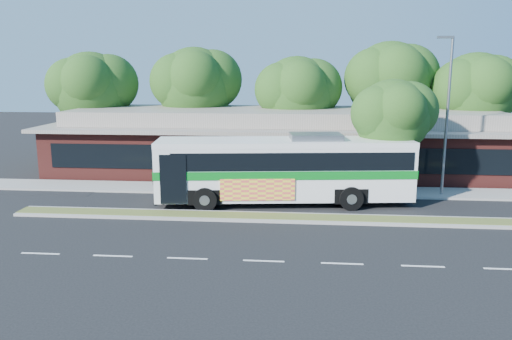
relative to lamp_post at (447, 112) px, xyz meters
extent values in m
plane|color=black|center=(-9.56, -6.00, -4.90)|extent=(120.00, 120.00, 0.00)
cube|color=#485724|center=(-9.56, -5.40, -4.83)|extent=(26.00, 1.10, 0.15)
cube|color=gray|center=(-9.56, 0.40, -4.84)|extent=(44.00, 2.60, 0.12)
cube|color=black|center=(-27.56, 4.00, -4.90)|extent=(14.00, 12.00, 0.01)
cube|color=#5C211C|center=(-9.56, 7.00, -3.30)|extent=(32.00, 10.00, 3.20)
cube|color=gray|center=(-9.56, 7.00, -1.58)|extent=(33.20, 11.20, 0.24)
cube|color=gray|center=(-9.56, 7.00, -0.95)|extent=(30.00, 8.00, 1.00)
cube|color=black|center=(-9.56, 1.97, -3.20)|extent=(30.00, 0.06, 1.60)
cylinder|color=slate|center=(0.04, 0.00, -0.40)|extent=(0.16, 0.16, 9.00)
cube|color=slate|center=(-0.36, 0.00, 4.10)|extent=(0.90, 0.18, 0.14)
cylinder|color=black|center=(-24.56, 9.00, -2.91)|extent=(0.44, 0.44, 3.99)
sphere|color=#1F4216|center=(-24.56, 9.00, 0.83)|extent=(5.80, 5.80, 5.80)
sphere|color=#1F4216|center=(-23.26, 9.43, 1.29)|extent=(4.52, 4.52, 4.52)
cylinder|color=black|center=(-16.56, 10.00, -2.80)|extent=(0.44, 0.44, 4.20)
sphere|color=#1F4216|center=(-16.56, 10.00, 1.10)|extent=(6.00, 6.00, 6.00)
sphere|color=#1F4216|center=(-15.21, 10.45, 1.58)|extent=(4.68, 4.68, 4.68)
cylinder|color=black|center=(-8.56, 9.00, -3.01)|extent=(0.44, 0.44, 3.78)
sphere|color=#1F4216|center=(-8.56, 9.00, 0.56)|extent=(5.60, 5.60, 5.60)
sphere|color=#1F4216|center=(-7.30, 9.42, 1.00)|extent=(4.37, 4.37, 4.37)
cylinder|color=black|center=(-1.56, 10.00, -2.70)|extent=(0.44, 0.44, 4.41)
sphere|color=#1F4216|center=(-1.56, 10.00, 1.37)|extent=(6.20, 6.20, 6.20)
sphere|color=#1F4216|center=(-0.17, 10.46, 1.86)|extent=(4.84, 4.84, 4.84)
cylinder|color=black|center=(4.44, 9.00, -2.97)|extent=(0.44, 0.44, 3.86)
sphere|color=#1F4216|center=(4.44, 9.00, 0.70)|extent=(5.80, 5.80, 5.80)
sphere|color=#1F4216|center=(5.74, 9.43, 1.16)|extent=(4.52, 4.52, 4.52)
cube|color=silver|center=(-9.09, -2.45, -2.94)|extent=(13.94, 4.48, 3.15)
cube|color=black|center=(-8.75, -2.41, -2.31)|extent=(12.86, 4.41, 0.95)
cube|color=silver|center=(-9.09, -2.45, -1.50)|extent=(13.97, 4.50, 0.30)
cube|color=#057019|center=(-9.09, -2.45, -3.03)|extent=(14.02, 4.55, 0.43)
cube|color=black|center=(-15.92, -3.25, -2.56)|extent=(0.36, 2.55, 1.95)
cube|color=black|center=(-2.27, -1.66, -2.20)|extent=(0.34, 2.38, 1.26)
cube|color=#F15347|center=(-10.40, -4.11, -3.76)|extent=(3.86, 0.51, 1.14)
cube|color=slate|center=(-7.39, -2.25, -1.20)|extent=(2.93, 2.13, 0.34)
cylinder|color=black|center=(-13.12, -4.36, -4.28)|extent=(1.29, 0.55, 1.26)
cylinder|color=black|center=(-13.46, -1.52, -4.28)|extent=(1.29, 0.55, 1.26)
cylinder|color=black|center=(-5.53, -3.48, -4.28)|extent=(1.29, 0.55, 1.26)
cylinder|color=black|center=(-5.86, -0.63, -4.28)|extent=(1.29, 0.55, 1.26)
imported|color=#A3A5AA|center=(-18.56, 3.42, -4.11)|extent=(5.66, 2.78, 1.58)
cylinder|color=black|center=(-3.14, -0.70, -3.20)|extent=(0.44, 0.44, 3.40)
sphere|color=#1F4216|center=(-3.14, -0.70, -0.25)|extent=(4.20, 4.20, 4.20)
sphere|color=#1F4216|center=(-2.20, -0.39, 0.09)|extent=(3.27, 3.27, 3.27)
camera|label=1|loc=(-8.26, -29.11, 2.35)|focal=35.00mm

